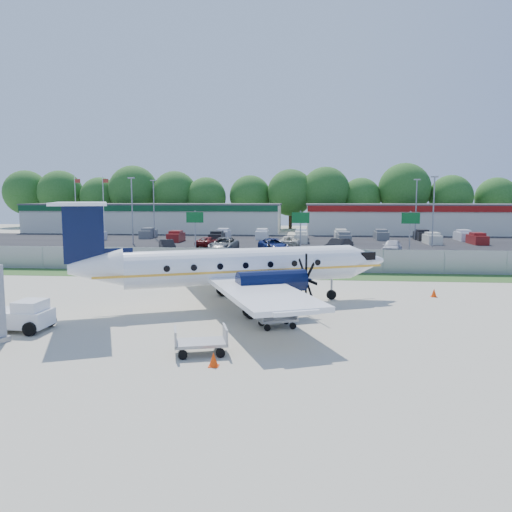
# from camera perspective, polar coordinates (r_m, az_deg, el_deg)

# --- Properties ---
(ground) EXTENTS (170.00, 170.00, 0.00)m
(ground) POSITION_cam_1_polar(r_m,az_deg,el_deg) (29.28, -1.10, -5.85)
(ground) COLOR #BBB59E
(ground) RESTS_ON ground
(grass_verge) EXTENTS (170.00, 4.00, 0.02)m
(grass_verge) POSITION_cam_1_polar(r_m,az_deg,el_deg) (41.02, 0.78, -2.20)
(grass_verge) COLOR #2D561E
(grass_verge) RESTS_ON ground
(access_road) EXTENTS (170.00, 8.00, 0.02)m
(access_road) POSITION_cam_1_polar(r_m,az_deg,el_deg) (47.93, 1.45, -0.91)
(access_road) COLOR black
(access_road) RESTS_ON ground
(parking_lot) EXTENTS (170.00, 32.00, 0.02)m
(parking_lot) POSITION_cam_1_polar(r_m,az_deg,el_deg) (68.77, 2.65, 1.40)
(parking_lot) COLOR black
(parking_lot) RESTS_ON ground
(perimeter_fence) EXTENTS (120.00, 0.06, 1.99)m
(perimeter_fence) POSITION_cam_1_polar(r_m,az_deg,el_deg) (42.86, 1.00, -0.48)
(perimeter_fence) COLOR gray
(perimeter_fence) RESTS_ON ground
(building_west) EXTENTS (46.40, 12.40, 5.24)m
(building_west) POSITION_cam_1_polar(r_m,az_deg,el_deg) (94.47, -11.42, 4.31)
(building_west) COLOR silver
(building_west) RESTS_ON ground
(building_east) EXTENTS (44.40, 12.40, 5.24)m
(building_east) POSITION_cam_1_polar(r_m,az_deg,el_deg) (93.28, 19.54, 4.03)
(building_east) COLOR silver
(building_east) RESTS_ON ground
(sign_left) EXTENTS (1.80, 0.26, 5.00)m
(sign_left) POSITION_cam_1_polar(r_m,az_deg,el_deg) (52.59, -6.98, 3.66)
(sign_left) COLOR gray
(sign_left) RESTS_ON ground
(sign_mid) EXTENTS (1.80, 0.26, 5.00)m
(sign_mid) POSITION_cam_1_polar(r_m,az_deg,el_deg) (51.38, 5.11, 3.61)
(sign_mid) COLOR gray
(sign_mid) RESTS_ON ground
(sign_right) EXTENTS (1.80, 0.26, 5.00)m
(sign_right) POSITION_cam_1_polar(r_m,az_deg,el_deg) (52.50, 17.23, 3.40)
(sign_right) COLOR gray
(sign_right) RESTS_ON ground
(flagpole_west) EXTENTS (1.06, 0.12, 10.00)m
(flagpole_west) POSITION_cam_1_polar(r_m,az_deg,el_deg) (92.14, -19.89, 5.86)
(flagpole_west) COLOR white
(flagpole_west) RESTS_ON ground
(flagpole_east) EXTENTS (1.06, 0.12, 10.00)m
(flagpole_east) POSITION_cam_1_polar(r_m,az_deg,el_deg) (90.13, -17.00, 5.96)
(flagpole_east) COLOR white
(flagpole_east) RESTS_ON ground
(light_pole_nw) EXTENTS (0.90, 0.35, 9.09)m
(light_pole_nw) POSITION_cam_1_polar(r_m,az_deg,el_deg) (70.36, -13.98, 5.59)
(light_pole_nw) COLOR gray
(light_pole_nw) RESTS_ON ground
(light_pole_ne) EXTENTS (0.90, 0.35, 9.09)m
(light_pole_ne) POSITION_cam_1_polar(r_m,az_deg,el_deg) (68.49, 19.63, 5.38)
(light_pole_ne) COLOR gray
(light_pole_ne) RESTS_ON ground
(light_pole_sw) EXTENTS (0.90, 0.35, 9.09)m
(light_pole_sw) POSITION_cam_1_polar(r_m,az_deg,el_deg) (79.86, -11.60, 5.76)
(light_pole_sw) COLOR gray
(light_pole_sw) RESTS_ON ground
(light_pole_se) EXTENTS (0.90, 0.35, 9.09)m
(light_pole_se) POSITION_cam_1_polar(r_m,az_deg,el_deg) (78.22, 17.83, 5.56)
(light_pole_se) COLOR gray
(light_pole_se) RESTS_ON ground
(tree_line) EXTENTS (112.00, 6.00, 14.00)m
(tree_line) POSITION_cam_1_polar(r_m,az_deg,el_deg) (102.65, 3.56, 3.14)
(tree_line) COLOR #225719
(tree_line) RESTS_ON ground
(aircraft) EXTENTS (19.76, 19.20, 6.12)m
(aircraft) POSITION_cam_1_polar(r_m,az_deg,el_deg) (29.22, -2.25, -1.17)
(aircraft) COLOR white
(aircraft) RESTS_ON ground
(pushback_tug) EXTENTS (2.80, 2.04, 1.48)m
(pushback_tug) POSITION_cam_1_polar(r_m,az_deg,el_deg) (26.56, -25.09, -6.23)
(pushback_tug) COLOR white
(pushback_tug) RESTS_ON ground
(baggage_cart_near) EXTENTS (2.39, 1.80, 1.12)m
(baggage_cart_near) POSITION_cam_1_polar(r_m,az_deg,el_deg) (20.72, -6.35, -9.72)
(baggage_cart_near) COLOR gray
(baggage_cart_near) RESTS_ON ground
(baggage_cart_far) EXTENTS (2.12, 1.69, 0.97)m
(baggage_cart_far) POSITION_cam_1_polar(r_m,az_deg,el_deg) (24.70, 2.42, -7.15)
(baggage_cart_far) COLOR gray
(baggage_cart_far) RESTS_ON ground
(cone_nose) EXTENTS (0.38, 0.38, 0.55)m
(cone_nose) POSITION_cam_1_polar(r_m,az_deg,el_deg) (34.12, 19.67, -4.00)
(cone_nose) COLOR #FD3F08
(cone_nose) RESTS_ON ground
(cone_port_wing) EXTENTS (0.38, 0.38, 0.55)m
(cone_port_wing) POSITION_cam_1_polar(r_m,az_deg,el_deg) (19.33, -4.87, -11.73)
(cone_port_wing) COLOR #FD3F08
(cone_port_wing) RESTS_ON ground
(cone_starboard_wing) EXTENTS (0.43, 0.43, 0.61)m
(cone_starboard_wing) POSITION_cam_1_polar(r_m,az_deg,el_deg) (38.07, -4.46, -2.50)
(cone_starboard_wing) COLOR #FD3F08
(cone_starboard_wing) RESTS_ON ground
(road_car_west) EXTENTS (4.83, 2.68, 1.55)m
(road_car_west) POSITION_cam_1_polar(r_m,az_deg,el_deg) (48.94, -13.18, -0.94)
(road_car_west) COLOR silver
(road_car_west) RESTS_ON ground
(road_car_mid) EXTENTS (4.64, 3.26, 1.47)m
(road_car_mid) POSITION_cam_1_polar(r_m,az_deg,el_deg) (50.10, 7.23, -0.64)
(road_car_mid) COLOR silver
(road_car_mid) RESTS_ON ground
(parked_car_a) EXTENTS (3.08, 4.55, 1.42)m
(parked_car_a) POSITION_cam_1_polar(r_m,az_deg,el_deg) (59.75, -10.11, 0.49)
(parked_car_a) COLOR black
(parked_car_a) RESTS_ON ground
(parked_car_b) EXTENTS (3.23, 6.16, 1.65)m
(parked_car_b) POSITION_cam_1_polar(r_m,az_deg,el_deg) (59.11, -3.72, 0.51)
(parked_car_b) COLOR #595B5E
(parked_car_b) RESTS_ON ground
(parked_car_c) EXTENTS (4.27, 6.20, 1.58)m
(parked_car_c) POSITION_cam_1_polar(r_m,az_deg,el_deg) (58.53, 1.98, 0.46)
(parked_car_c) COLOR navy
(parked_car_c) RESTS_ON ground
(parked_car_d) EXTENTS (3.81, 5.44, 1.70)m
(parked_car_d) POSITION_cam_1_polar(r_m,az_deg,el_deg) (57.64, 9.37, 0.28)
(parked_car_d) COLOR black
(parked_car_d) RESTS_ON ground
(parked_car_e) EXTENTS (3.17, 5.05, 1.60)m
(parked_car_e) POSITION_cam_1_polar(r_m,az_deg,el_deg) (59.01, 15.27, 0.28)
(parked_car_e) COLOR silver
(parked_car_e) RESTS_ON ground
(parked_car_f) EXTENTS (3.14, 4.96, 1.28)m
(parked_car_f) POSITION_cam_1_polar(r_m,az_deg,el_deg) (64.93, -5.45, 1.05)
(parked_car_f) COLOR maroon
(parked_car_f) RESTS_ON ground
(parked_car_g) EXTENTS (2.76, 5.60, 1.53)m
(parked_car_g) POSITION_cam_1_polar(r_m,az_deg,el_deg) (63.45, 3.79, 0.94)
(parked_car_g) COLOR beige
(parked_car_g) RESTS_ON ground
(far_parking_rows) EXTENTS (56.00, 10.00, 1.60)m
(far_parking_rows) POSITION_cam_1_polar(r_m,az_deg,el_deg) (73.75, 2.84, 1.75)
(far_parking_rows) COLOR gray
(far_parking_rows) RESTS_ON ground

